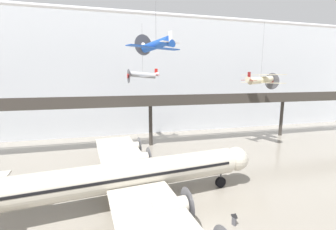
{
  "coord_description": "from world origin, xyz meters",
  "views": [
    {
      "loc": [
        -7.52,
        -15.54,
        13.21
      ],
      "look_at": [
        -0.66,
        10.69,
        8.63
      ],
      "focal_mm": 24.0,
      "sensor_mm": 36.0,
      "label": 1
    }
  ],
  "objects": [
    {
      "name": "info_sign_pedestal",
      "position": [
        2.88,
        0.7,
        0.46
      ],
      "size": [
        0.32,
        0.74,
        1.24
      ],
      "rotation": [
        0.0,
        0.0,
        0.37
      ],
      "color": "#4C4C51",
      "rests_on": "ground"
    },
    {
      "name": "ceiling_truss_beam",
      "position": [
        0.0,
        21.96,
        23.27
      ],
      "size": [
        120.0,
        0.6,
        0.6
      ],
      "color": "silver"
    },
    {
      "name": "airliner_silver_main",
      "position": [
        -6.41,
        6.26,
        3.27
      ],
      "size": [
        30.68,
        34.9,
        8.98
      ],
      "rotation": [
        0.0,
        0.0,
        0.11
      ],
      "color": "beige",
      "rests_on": "ground"
    },
    {
      "name": "suspended_plane_blue_trainer",
      "position": [
        -2.27,
        9.86,
        16.74
      ],
      "size": [
        6.61,
        5.81,
        7.14
      ],
      "rotation": [
        0.0,
        0.0,
        2.02
      ],
      "color": "#1E4CAD"
    },
    {
      "name": "mezzanine_walkway",
      "position": [
        0.0,
        25.64,
        8.36
      ],
      "size": [
        110.0,
        3.2,
        10.02
      ],
      "color": "#38332D",
      "rests_on": "ground"
    },
    {
      "name": "hangar_back_wall",
      "position": [
        0.0,
        37.58,
        13.4
      ],
      "size": [
        140.0,
        3.0,
        26.81
      ],
      "color": "silver",
      "rests_on": "ground"
    },
    {
      "name": "suspended_plane_cream_biplane",
      "position": [
        19.44,
        20.37,
        12.74
      ],
      "size": [
        7.33,
        8.76,
        11.84
      ],
      "rotation": [
        0.0,
        0.0,
        0.27
      ],
      "color": "beige"
    },
    {
      "name": "suspended_plane_silver_racer",
      "position": [
        -1.31,
        27.0,
        13.6
      ],
      "size": [
        6.04,
        7.38,
        10.68
      ],
      "rotation": [
        0.0,
        0.0,
        3.27
      ],
      "color": "silver"
    }
  ]
}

